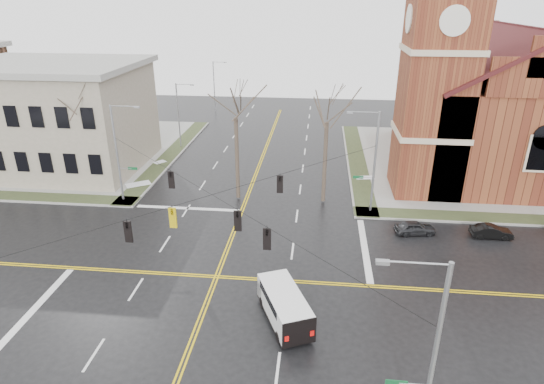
# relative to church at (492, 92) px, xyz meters

# --- Properties ---
(ground) EXTENTS (120.00, 120.00, 0.00)m
(ground) POSITION_rel_church_xyz_m (-24.76, -24.78, -8.43)
(ground) COLOR black
(ground) RESTS_ON ground
(sidewalks) EXTENTS (80.00, 80.00, 0.17)m
(sidewalks) POSITION_rel_church_xyz_m (-24.76, -24.78, -8.36)
(sidewalks) COLOR gray
(sidewalks) RESTS_ON ground
(road_markings) EXTENTS (100.00, 100.00, 0.01)m
(road_markings) POSITION_rel_church_xyz_m (-24.76, -24.78, -8.43)
(road_markings) COLOR gold
(road_markings) RESTS_ON ground
(church) EXTENTS (24.28, 27.48, 27.50)m
(church) POSITION_rel_church_xyz_m (0.00, 0.00, 0.00)
(church) COLOR #5F2619
(church) RESTS_ON ground
(civic_building_a) EXTENTS (18.00, 14.00, 11.00)m
(civic_building_a) POSITION_rel_church_xyz_m (-46.76, -4.78, -2.93)
(civic_building_a) COLOR gray
(civic_building_a) RESTS_ON ground
(signal_pole_ne) EXTENTS (2.75, 0.22, 9.00)m
(signal_pole_ne) POSITION_rel_church_xyz_m (-13.44, -13.28, -3.48)
(signal_pole_ne) COLOR gray
(signal_pole_ne) RESTS_ON ground
(signal_pole_nw) EXTENTS (2.75, 0.22, 9.00)m
(signal_pole_nw) POSITION_rel_church_xyz_m (-36.09, -13.28, -3.48)
(signal_pole_nw) COLOR gray
(signal_pole_nw) RESTS_ON ground
(signal_pole_se) EXTENTS (2.75, 0.22, 9.00)m
(signal_pole_se) POSITION_rel_church_xyz_m (-13.44, -36.28, -3.48)
(signal_pole_se) COLOR gray
(signal_pole_se) RESTS_ON ground
(span_wires) EXTENTS (23.02, 23.02, 0.03)m
(span_wires) POSITION_rel_church_xyz_m (-24.76, -24.78, -2.23)
(span_wires) COLOR black
(span_wires) RESTS_ON ground
(traffic_signals) EXTENTS (8.21, 8.26, 1.30)m
(traffic_signals) POSITION_rel_church_xyz_m (-24.76, -25.45, -2.98)
(traffic_signals) COLOR black
(traffic_signals) RESTS_ON ground
(streetlight_north_a) EXTENTS (2.30, 0.20, 8.00)m
(streetlight_north_a) POSITION_rel_church_xyz_m (-35.42, 3.22, -3.97)
(streetlight_north_a) COLOR gray
(streetlight_north_a) RESTS_ON ground
(streetlight_north_b) EXTENTS (2.30, 0.20, 8.00)m
(streetlight_north_b) POSITION_rel_church_xyz_m (-35.42, 23.22, -3.97)
(streetlight_north_b) COLOR gray
(streetlight_north_b) RESTS_ON ground
(cargo_van) EXTENTS (3.80, 5.39, 1.92)m
(cargo_van) POSITION_rel_church_xyz_m (-19.82, -28.69, -7.30)
(cargo_van) COLOR white
(cargo_van) RESTS_ON ground
(parked_car_a) EXTENTS (3.40, 1.79, 1.10)m
(parked_car_a) POSITION_rel_church_xyz_m (-10.06, -17.03, -7.88)
(parked_car_a) COLOR black
(parked_car_a) RESTS_ON ground
(parked_car_b) EXTENTS (3.22, 1.16, 1.06)m
(parked_car_b) POSITION_rel_church_xyz_m (-4.09, -17.00, -7.91)
(parked_car_b) COLOR black
(parked_car_b) RESTS_ON ground
(tree_nw_far) EXTENTS (4.00, 4.00, 11.27)m
(tree_nw_far) POSITION_rel_church_xyz_m (-40.01, -11.56, -0.28)
(tree_nw_far) COLOR #372F23
(tree_nw_far) RESTS_ON ground
(tree_nw_near) EXTENTS (4.00, 4.00, 11.63)m
(tree_nw_near) POSITION_rel_church_xyz_m (-25.54, -11.66, -0.02)
(tree_nw_near) COLOR #372F23
(tree_nw_near) RESTS_ON ground
(tree_ne) EXTENTS (4.00, 4.00, 11.29)m
(tree_ne) POSITION_rel_church_xyz_m (-17.49, -11.62, -0.26)
(tree_ne) COLOR #372F23
(tree_ne) RESTS_ON ground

